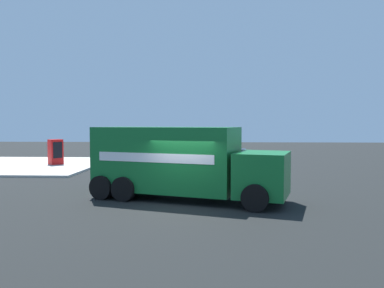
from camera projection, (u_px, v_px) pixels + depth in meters
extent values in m
plane|color=black|center=(181.00, 206.00, 14.53)|extent=(100.00, 100.00, 0.00)
cube|color=beige|center=(19.00, 165.00, 28.18)|extent=(11.90, 11.90, 0.14)
cube|color=#146B2D|center=(166.00, 159.00, 15.97)|extent=(4.07, 6.37, 2.66)
cube|color=#146B2D|center=(262.00, 174.00, 14.60)|extent=(2.86, 2.53, 1.70)
cube|color=black|center=(285.00, 166.00, 14.29)|extent=(1.95, 0.68, 0.88)
cube|color=#B2B2B7|center=(108.00, 189.00, 17.04)|extent=(2.26, 0.88, 0.21)
cube|color=white|center=(177.00, 153.00, 17.10)|extent=(1.51, 4.75, 0.36)
cube|color=white|center=(154.00, 158.00, 14.83)|extent=(1.51, 4.75, 0.36)
cylinder|color=black|center=(266.00, 187.00, 15.82)|extent=(0.57, 1.04, 1.00)
cylinder|color=black|center=(255.00, 198.00, 13.49)|extent=(0.57, 1.04, 1.00)
cylinder|color=black|center=(151.00, 180.00, 17.67)|extent=(0.57, 1.04, 1.00)
cylinder|color=black|center=(123.00, 189.00, 15.34)|extent=(0.57, 1.04, 1.00)
cylinder|color=black|center=(131.00, 179.00, 18.03)|extent=(0.57, 1.04, 1.00)
cylinder|color=black|center=(101.00, 188.00, 15.71)|extent=(0.57, 1.04, 1.00)
cube|color=navy|center=(227.00, 160.00, 27.63)|extent=(2.01, 4.39, 0.65)
cube|color=black|center=(229.00, 152.00, 27.58)|extent=(1.70, 2.48, 0.50)
cylinder|color=black|center=(207.00, 164.00, 26.86)|extent=(0.23, 0.63, 0.62)
cylinder|color=black|center=(208.00, 161.00, 28.69)|extent=(0.23, 0.63, 0.62)
cylinder|color=black|center=(247.00, 164.00, 26.59)|extent=(0.23, 0.63, 0.62)
cylinder|color=black|center=(246.00, 162.00, 28.41)|extent=(0.23, 0.63, 0.62)
cube|color=red|center=(56.00, 152.00, 28.02)|extent=(1.17, 1.17, 1.85)
cube|color=black|center=(58.00, 150.00, 27.72)|extent=(0.50, 0.50, 1.18)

